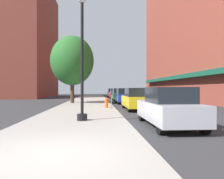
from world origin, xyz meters
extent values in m
plane|color=#2D2D30|center=(4.00, 18.00, 0.00)|extent=(90.00, 90.00, 0.00)
cube|color=gray|center=(0.00, 19.00, 0.06)|extent=(4.80, 50.00, 0.12)
cube|color=brown|center=(15.00, 22.00, 10.57)|extent=(6.00, 40.00, 21.14)
cube|color=#144C38|center=(11.65, 22.00, 3.10)|extent=(0.90, 34.00, 0.50)
cube|color=brown|center=(-11.00, 37.00, 10.58)|extent=(6.00, 18.00, 21.16)
cube|color=#144C38|center=(-14.35, 37.00, 3.10)|extent=(0.90, 15.30, 0.50)
cylinder|color=black|center=(0.32, 5.17, 0.27)|extent=(0.48, 0.48, 0.30)
cylinder|color=black|center=(0.32, 5.17, 3.02)|extent=(0.14, 0.14, 5.20)
cylinder|color=#E05614|center=(1.75, 11.80, 0.43)|extent=(0.26, 0.26, 0.62)
sphere|color=#E05614|center=(1.75, 11.80, 0.79)|extent=(0.24, 0.24, 0.24)
cylinder|color=#E05614|center=(1.89, 11.80, 0.52)|extent=(0.12, 0.10, 0.10)
cylinder|color=slate|center=(2.05, 10.45, 0.65)|extent=(0.06, 0.06, 1.05)
cube|color=#33383D|center=(2.05, 10.45, 1.30)|extent=(0.14, 0.09, 0.26)
cylinder|color=#422D1E|center=(-1.55, 17.67, 1.49)|extent=(0.40, 0.40, 2.74)
ellipsoid|color=#235B23|center=(-1.55, 17.67, 4.53)|extent=(4.47, 4.47, 5.15)
cylinder|color=black|center=(3.22, 5.60, 0.32)|extent=(0.22, 0.64, 0.64)
cylinder|color=black|center=(4.78, 5.60, 0.32)|extent=(0.22, 0.64, 0.64)
cylinder|color=black|center=(3.22, 2.40, 0.32)|extent=(0.22, 0.64, 0.64)
cylinder|color=black|center=(4.78, 2.40, 0.32)|extent=(0.22, 0.64, 0.64)
cube|color=#B2B2BA|center=(4.00, 4.00, 0.64)|extent=(1.80, 4.30, 0.76)
cube|color=black|center=(4.00, 3.85, 1.34)|extent=(1.56, 2.20, 0.64)
cylinder|color=black|center=(3.22, 12.75, 0.32)|extent=(0.22, 0.64, 0.64)
cylinder|color=black|center=(4.78, 12.75, 0.32)|extent=(0.22, 0.64, 0.64)
cylinder|color=black|center=(3.22, 9.55, 0.32)|extent=(0.22, 0.64, 0.64)
cylinder|color=black|center=(4.78, 9.55, 0.32)|extent=(0.22, 0.64, 0.64)
cube|color=gold|center=(4.00, 11.15, 0.64)|extent=(1.80, 4.30, 0.76)
cube|color=black|center=(4.00, 11.00, 1.34)|extent=(1.56, 2.20, 0.64)
cylinder|color=black|center=(3.22, 19.91, 0.32)|extent=(0.22, 0.64, 0.64)
cylinder|color=black|center=(4.78, 19.91, 0.32)|extent=(0.22, 0.64, 0.64)
cylinder|color=black|center=(3.22, 16.71, 0.32)|extent=(0.22, 0.64, 0.64)
cylinder|color=black|center=(4.78, 16.71, 0.32)|extent=(0.22, 0.64, 0.64)
cube|color=#1E389E|center=(4.00, 18.31, 0.64)|extent=(1.80, 4.30, 0.76)
cube|color=black|center=(4.00, 18.16, 1.34)|extent=(1.56, 2.20, 0.64)
cylinder|color=black|center=(3.22, 25.92, 0.32)|extent=(0.22, 0.64, 0.64)
cylinder|color=black|center=(4.78, 25.92, 0.32)|extent=(0.22, 0.64, 0.64)
cylinder|color=black|center=(3.22, 22.72, 0.32)|extent=(0.22, 0.64, 0.64)
cylinder|color=black|center=(4.78, 22.72, 0.32)|extent=(0.22, 0.64, 0.64)
cube|color=#196638|center=(4.00, 24.32, 0.64)|extent=(1.80, 4.30, 0.76)
cube|color=black|center=(4.00, 24.17, 1.34)|extent=(1.56, 2.20, 0.64)
cylinder|color=black|center=(3.22, 31.65, 0.32)|extent=(0.22, 0.64, 0.64)
cylinder|color=black|center=(4.78, 31.65, 0.32)|extent=(0.22, 0.64, 0.64)
cylinder|color=black|center=(3.22, 28.45, 0.32)|extent=(0.22, 0.64, 0.64)
cylinder|color=black|center=(4.78, 28.45, 0.32)|extent=(0.22, 0.64, 0.64)
cube|color=red|center=(4.00, 30.05, 0.64)|extent=(1.80, 4.30, 0.76)
cube|color=black|center=(4.00, 29.90, 1.34)|extent=(1.56, 2.20, 0.64)
cylinder|color=black|center=(3.22, 38.38, 0.32)|extent=(0.22, 0.64, 0.64)
cylinder|color=black|center=(4.78, 38.38, 0.32)|extent=(0.22, 0.64, 0.64)
cylinder|color=black|center=(3.22, 35.18, 0.32)|extent=(0.22, 0.64, 0.64)
cylinder|color=black|center=(4.78, 35.18, 0.32)|extent=(0.22, 0.64, 0.64)
cube|color=silver|center=(4.00, 36.78, 0.64)|extent=(1.80, 4.30, 0.76)
cube|color=black|center=(4.00, 36.63, 1.34)|extent=(1.56, 2.20, 0.64)
camera|label=1|loc=(1.00, -4.86, 1.59)|focal=34.32mm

